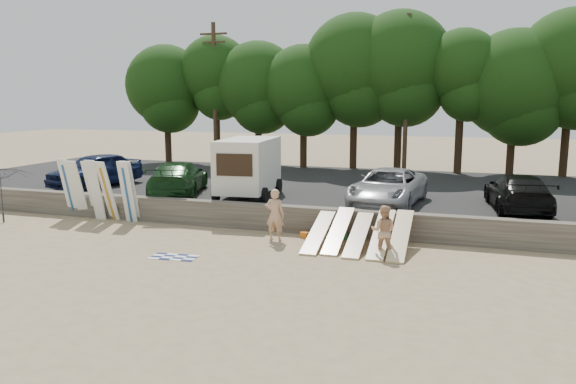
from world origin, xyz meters
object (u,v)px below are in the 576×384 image
object	(u,v)px
car_2	(388,187)
beachgoer_a	(275,215)
car_1	(178,178)
beachgoer_b	(383,231)
beach_umbrella	(0,195)
box_trailer	(248,165)
cooler	(340,235)
car_3	(518,192)
car_0	(95,170)

from	to	relation	value
car_2	beachgoer_a	size ratio (longest dim) A/B	2.84
car_1	car_2	distance (m)	9.53
beachgoer_b	beach_umbrella	bearing A→B (deg)	-0.52
box_trailer	beachgoer_a	distance (m)	5.30
car_1	beachgoer_b	world-z (taller)	car_1
cooler	beachgoer_b	bearing A→B (deg)	-23.10
cooler	car_2	bearing A→B (deg)	92.53
beachgoer_b	car_2	bearing A→B (deg)	-83.37
car_3	cooler	xyz separation A→B (m)	(-6.16, -3.95, -1.26)
car_2	cooler	size ratio (longest dim) A/B	14.04
car_3	beach_umbrella	world-z (taller)	beach_umbrella
beachgoer_b	car_0	bearing A→B (deg)	-20.64
box_trailer	car_2	bearing A→B (deg)	-5.48
car_0	cooler	distance (m)	13.95
beachgoer_a	cooler	xyz separation A→B (m)	(2.19, 0.88, -0.78)
car_1	beach_umbrella	xyz separation A→B (m)	(-5.43, -4.93, -0.27)
beachgoer_b	car_3	bearing A→B (deg)	-127.73
car_1	beach_umbrella	distance (m)	7.34
box_trailer	beachgoer_b	bearing A→B (deg)	-43.49
car_0	car_1	size ratio (longest dim) A/B	0.95
box_trailer	beach_umbrella	world-z (taller)	box_trailer
car_0	beachgoer_b	world-z (taller)	car_0
beach_umbrella	car_2	bearing A→B (deg)	18.86
car_1	beachgoer_b	xyz separation A→B (m)	(10.14, -5.05, -0.61)
car_0	cooler	world-z (taller)	car_0
car_3	beach_umbrella	size ratio (longest dim) A/B	1.89
car_2	car_3	bearing A→B (deg)	10.69
beachgoer_b	cooler	distance (m)	2.56
box_trailer	car_3	bearing A→B (deg)	-3.40
beachgoer_a	cooler	distance (m)	2.49
box_trailer	car_0	world-z (taller)	box_trailer
car_2	car_0	bearing A→B (deg)	-176.04
car_0	cooler	size ratio (longest dim) A/B	12.87
beachgoer_a	car_1	bearing A→B (deg)	-33.35
beach_umbrella	box_trailer	bearing A→B (deg)	29.83
box_trailer	car_0	distance (m)	8.39
car_1	car_0	bearing A→B (deg)	-24.16
car_3	box_trailer	bearing A→B (deg)	-4.26
car_3	beach_umbrella	xyz separation A→B (m)	(-19.95, -5.55, -0.24)
box_trailer	cooler	world-z (taller)	box_trailer
cooler	beach_umbrella	xyz separation A→B (m)	(-13.80, -1.60, 1.01)
car_2	beachgoer_a	bearing A→B (deg)	-121.71
car_0	car_2	bearing A→B (deg)	13.42
car_0	car_2	world-z (taller)	car_0
beach_umbrella	car_0	bearing A→B (deg)	84.97
box_trailer	car_1	xyz separation A→B (m)	(-3.40, -0.13, -0.70)
car_0	car_3	size ratio (longest dim) A/B	0.99
car_1	beachgoer_a	size ratio (longest dim) A/B	2.73
box_trailer	beachgoer_a	size ratio (longest dim) A/B	2.26
car_3	cooler	size ratio (longest dim) A/B	13.00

